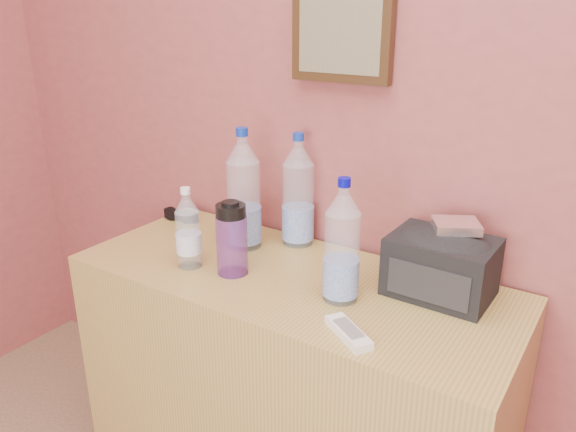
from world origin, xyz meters
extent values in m
plane|color=#A54E4C|center=(0.00, 2.00, 1.35)|extent=(4.00, 0.00, 4.00)
cube|color=#B3844E|center=(-0.51, 1.72, 0.39)|extent=(1.24, 0.52, 0.78)
cylinder|color=white|center=(-0.74, 1.82, 0.94)|extent=(0.10, 0.10, 0.32)
cylinder|color=#0E2FA9|center=(-0.74, 1.82, 1.14)|extent=(0.04, 0.04, 0.02)
cylinder|color=white|center=(-0.62, 1.93, 0.93)|extent=(0.10, 0.10, 0.31)
cylinder|color=#1134A9|center=(-0.62, 1.93, 1.12)|extent=(0.03, 0.03, 0.02)
cylinder|color=white|center=(-0.34, 1.68, 0.92)|extent=(0.09, 0.09, 0.28)
cylinder|color=#0606B0|center=(-0.34, 1.68, 1.09)|extent=(0.03, 0.03, 0.02)
cylinder|color=silver|center=(-0.79, 1.62, 0.88)|extent=(0.07, 0.07, 0.20)
cylinder|color=white|center=(-0.79, 1.62, 1.00)|extent=(0.03, 0.03, 0.02)
cylinder|color=#6C2D8A|center=(-0.66, 1.65, 0.86)|extent=(0.09, 0.09, 0.17)
cylinder|color=black|center=(-0.66, 1.65, 0.97)|extent=(0.08, 0.08, 0.04)
cube|color=silver|center=(-0.24, 1.54, 0.79)|extent=(0.15, 0.12, 0.02)
cube|color=silver|center=(-0.11, 1.87, 0.96)|extent=(0.14, 0.13, 0.02)
camera|label=1|loc=(0.25, 0.55, 1.48)|focal=35.00mm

